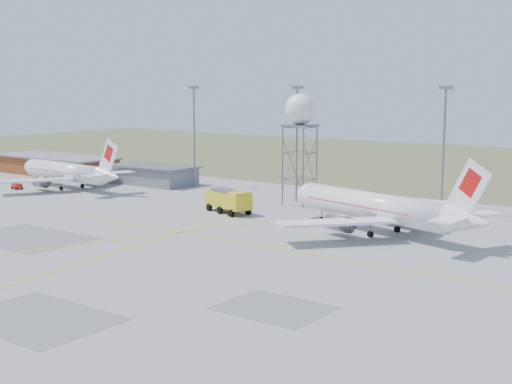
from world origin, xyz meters
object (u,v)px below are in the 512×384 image
Objects in this scene: airliner_main at (377,208)px; airliner_far at (68,172)px; fire_truck at (229,202)px; radar_tower at (300,143)px; baggage_tug at (17,186)px.

airliner_far is (-70.38, 2.30, -0.30)m from airliner_main.
radar_tower is at bearing 90.07° from fire_truck.
airliner_far reaches higher than baggage_tug.
airliner_far is at bearing 13.59° from airliner_main.
baggage_tug is (-55.82, -18.13, -10.16)m from radar_tower.
airliner_main is 3.39× the size of fire_truck.
baggage_tug is (-77.91, -4.44, -3.00)m from airliner_main.
airliner_main is at bearing -31.80° from radar_tower.
baggage_tug is at bearing 46.48° from airliner_far.
airliner_far reaches higher than fire_truck.
airliner_main reaches higher than airliner_far.
airliner_main reaches higher than baggage_tug.
radar_tower is at bearing -16.33° from airliner_main.
radar_tower reaches higher than airliner_far.
baggage_tug is (-51.18, -4.55, -1.23)m from fire_truck.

